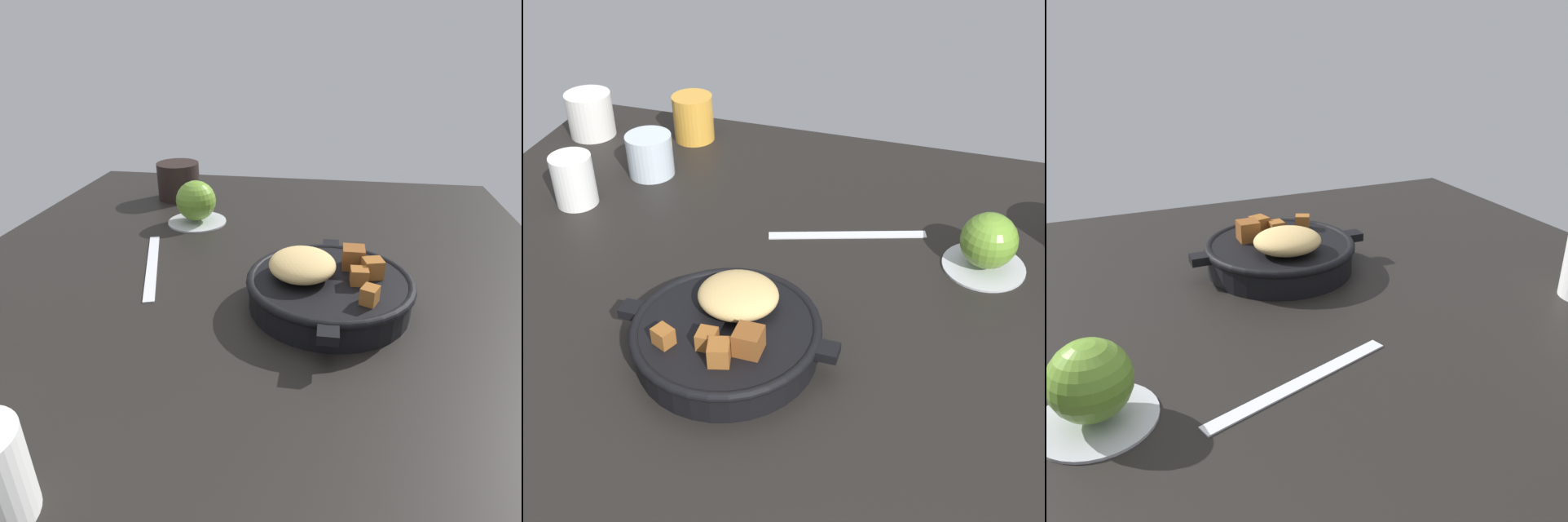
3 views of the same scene
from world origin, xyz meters
TOP-DOWN VIEW (x-y plane):
  - ground_plane at (0.00, 0.00)cm, footprint 111.56×93.97cm
  - cast_iron_skillet at (-4.45, -11.04)cm, footprint 26.00×21.72cm
  - saucer_plate at (22.63, 14.07)cm, footprint 11.08×11.08cm
  - red_apple at (22.63, 14.07)cm, footprint 7.51×7.51cm
  - butter_knife at (3.44, 16.01)cm, footprint 22.00×8.52cm

SIDE VIEW (x-z plane):
  - ground_plane at x=0.00cm, z-range -2.40..0.00cm
  - butter_knife at x=3.44cm, z-range 0.00..0.36cm
  - saucer_plate at x=22.63cm, z-range 0.00..0.60cm
  - cast_iron_skillet at x=-4.45cm, z-range -0.85..6.54cm
  - red_apple at x=22.63cm, z-range 0.60..8.11cm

